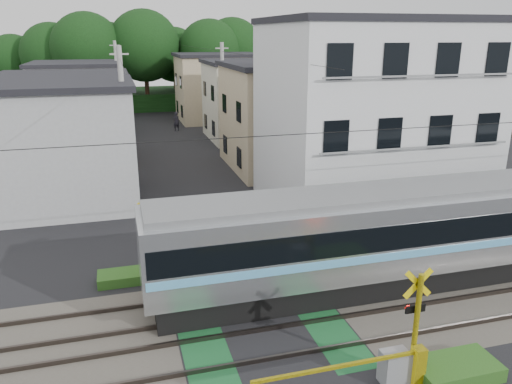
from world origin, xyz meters
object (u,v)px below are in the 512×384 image
object	(u,v)px
pedestrian	(176,122)
apartment_block	(371,115)
crossing_signal_far	(163,262)
crossing_signal_near	(399,359)

from	to	relation	value
pedestrian	apartment_block	bearing A→B (deg)	86.66
crossing_signal_far	pedestrian	distance (m)	29.47
crossing_signal_near	crossing_signal_far	size ratio (longest dim) A/B	1.00
crossing_signal_near	pedestrian	xyz separation A→B (m)	(-1.11, 36.50, 0.17)
crossing_signal_near	apartment_block	distance (m)	14.95
crossing_signal_far	pedestrian	bearing A→B (deg)	82.08
crossing_signal_near	crossing_signal_far	distance (m)	8.95
crossing_signal_near	apartment_block	xyz separation A→B (m)	(5.91, 13.15, 3.94)
apartment_block	crossing_signal_near	bearing A→B (deg)	-114.22
crossing_signal_near	pedestrian	bearing A→B (deg)	91.74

